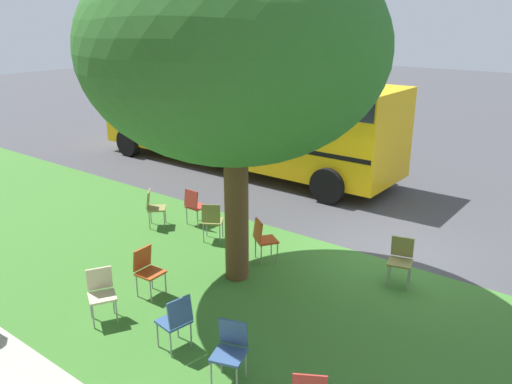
% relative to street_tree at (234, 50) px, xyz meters
% --- Properties ---
extents(ground, '(80.00, 80.00, 0.00)m').
position_rel_street_tree_xyz_m(ground, '(-1.82, -2.59, -4.15)').
color(ground, '#424247').
extents(grass_verge, '(48.00, 6.00, 0.01)m').
position_rel_street_tree_xyz_m(grass_verge, '(-1.82, 0.61, -4.15)').
color(grass_verge, '#3D752D').
rests_on(grass_verge, ground).
extents(street_tree, '(5.10, 5.10, 6.05)m').
position_rel_street_tree_xyz_m(street_tree, '(0.00, 0.00, 0.00)').
color(street_tree, brown).
rests_on(street_tree, ground).
extents(chair_0, '(0.59, 0.59, 0.88)m').
position_rel_street_tree_xyz_m(chair_0, '(3.13, -0.74, -3.63)').
color(chair_0, olive).
rests_on(chair_0, ground).
extents(chair_1, '(0.48, 0.48, 0.88)m').
position_rel_street_tree_xyz_m(chair_1, '(-0.75, 2.29, -3.63)').
color(chair_1, '#335184').
rests_on(chair_1, ground).
extents(chair_2, '(0.51, 0.51, 0.88)m').
position_rel_street_tree_xyz_m(chair_2, '(-2.52, -1.64, -3.63)').
color(chair_2, olive).
rests_on(chair_2, ground).
extents(chair_3, '(0.53, 0.53, 0.88)m').
position_rel_street_tree_xyz_m(chair_3, '(-1.82, 2.34, -3.63)').
color(chair_3, '#335184').
rests_on(chair_3, ground).
extents(chair_4, '(0.44, 0.44, 0.88)m').
position_rel_street_tree_xyz_m(chair_4, '(0.82, 1.47, -3.63)').
color(chair_4, '#C64C1E').
rests_on(chair_4, ground).
extents(chair_5, '(0.43, 0.43, 0.88)m').
position_rel_street_tree_xyz_m(chair_5, '(2.42, -1.37, -3.63)').
color(chair_5, '#B7332D').
rests_on(chair_5, ground).
extents(chair_6, '(0.57, 0.56, 0.88)m').
position_rel_street_tree_xyz_m(chair_6, '(0.80, 2.45, -3.63)').
color(chair_6, beige).
rests_on(chair_6, ground).
extents(chair_7, '(0.58, 0.58, 0.88)m').
position_rel_street_tree_xyz_m(chair_7, '(0.02, -0.83, -3.63)').
color(chair_7, '#C64C1E').
rests_on(chair_7, ground).
extents(chair_8, '(0.57, 0.57, 0.88)m').
position_rel_street_tree_xyz_m(chair_8, '(1.47, -0.93, -3.63)').
color(chair_8, olive).
rests_on(chair_8, ground).
extents(school_bus, '(10.40, 2.80, 2.88)m').
position_rel_street_tree_xyz_m(school_bus, '(4.72, -5.83, -2.39)').
color(school_bus, yellow).
rests_on(school_bus, ground).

